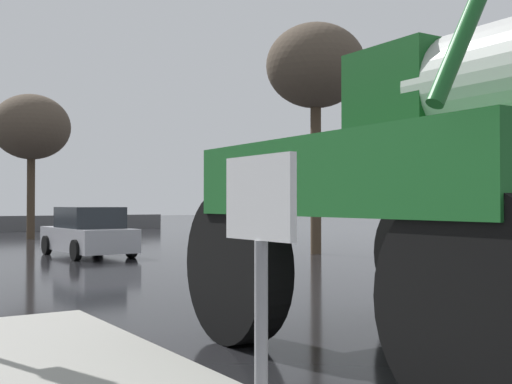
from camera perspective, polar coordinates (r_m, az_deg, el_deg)
ground_plane at (r=18.52m, az=-16.73°, el=-6.03°), size 120.00×120.00×0.00m
lane_arrow_sign at (r=3.30m, az=0.35°, el=-6.12°), size 0.07×0.60×1.74m
oversize_sprayer at (r=7.12m, az=16.71°, el=0.21°), size 4.47×5.36×4.30m
sedan_ahead at (r=20.40m, az=-14.77°, el=-3.56°), size 2.00×4.16×1.52m
traffic_signal_near_right at (r=12.53m, az=14.22°, el=4.83°), size 0.24×0.54×3.98m
bare_tree_right at (r=21.06m, az=5.36°, el=10.98°), size 3.21×3.21×7.45m
bare_tree_far_center at (r=31.09m, az=-19.45°, el=5.44°), size 3.51×3.51×6.63m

